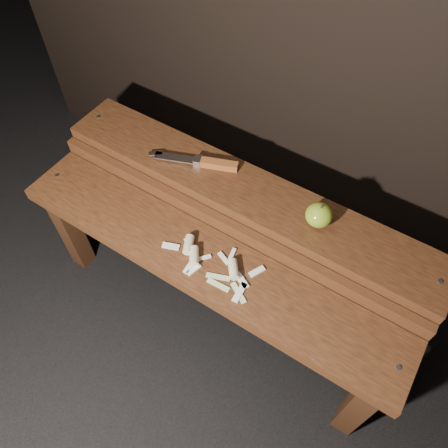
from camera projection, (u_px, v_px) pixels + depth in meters
The scene contains 6 objects.
ground at pixel (215, 309), 1.57m from camera, with size 60.00×60.00×0.00m, color black.
bench_front_tier at pixel (201, 272), 1.25m from camera, with size 1.20×0.20×0.42m.
bench_rear_tier at pixel (243, 207), 1.32m from camera, with size 1.20×0.21×0.50m.
apple at pixel (319, 215), 1.15m from camera, with size 0.07×0.07×0.08m.
knife at pixel (208, 163), 1.29m from camera, with size 0.26×0.12×0.02m.
apple_scraps at pixel (209, 261), 1.19m from camera, with size 0.29×0.14×0.03m.
Camera 1 is at (0.39, -0.55, 1.45)m, focal length 35.00 mm.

